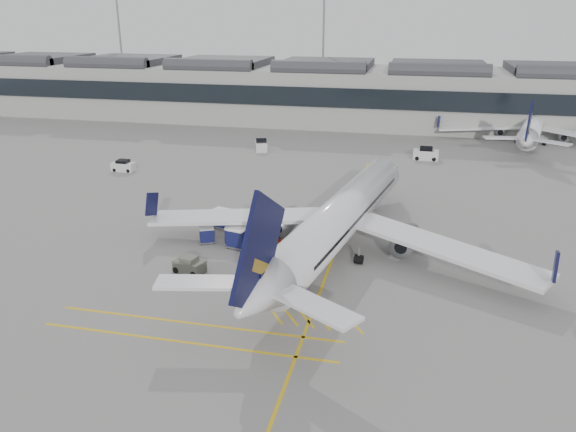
% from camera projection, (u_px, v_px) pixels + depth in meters
% --- Properties ---
extents(ground, '(220.00, 220.00, 0.00)m').
position_uv_depth(ground, '(218.00, 265.00, 51.19)').
color(ground, gray).
rests_on(ground, ground).
extents(terminal, '(200.00, 20.45, 12.40)m').
position_uv_depth(terminal, '(335.00, 92.00, 114.88)').
color(terminal, '#9E9E99').
rests_on(terminal, ground).
extents(light_masts, '(113.00, 0.60, 25.45)m').
position_uv_depth(light_masts, '(338.00, 46.00, 125.23)').
color(light_masts, slate).
rests_on(light_masts, ground).
extents(apron_markings, '(0.25, 60.00, 0.01)m').
position_uv_depth(apron_markings, '(341.00, 234.00, 58.23)').
color(apron_markings, gold).
rests_on(apron_markings, ground).
extents(airliner_main, '(37.87, 41.73, 11.18)m').
position_uv_depth(airliner_main, '(339.00, 219.00, 53.08)').
color(airliner_main, white).
rests_on(airliner_main, ground).
extents(airliner_far, '(31.46, 34.76, 9.38)m').
position_uv_depth(airliner_far, '(533.00, 127.00, 98.05)').
color(airliner_far, white).
rests_on(airliner_far, ground).
extents(belt_loader, '(4.50, 2.04, 1.79)m').
position_uv_depth(belt_loader, '(313.00, 242.00, 55.09)').
color(belt_loader, silver).
rests_on(belt_loader, ground).
extents(baggage_cart_a, '(2.23, 1.98, 2.01)m').
position_uv_depth(baggage_cart_a, '(238.00, 237.00, 54.66)').
color(baggage_cart_a, gray).
rests_on(baggage_cart_a, ground).
extents(baggage_cart_b, '(1.92, 1.80, 1.60)m').
position_uv_depth(baggage_cart_b, '(207.00, 235.00, 55.91)').
color(baggage_cart_b, gray).
rests_on(baggage_cart_b, ground).
extents(baggage_cart_c, '(2.30, 2.08, 2.01)m').
position_uv_depth(baggage_cart_c, '(221.00, 218.00, 59.80)').
color(baggage_cart_c, gray).
rests_on(baggage_cart_c, ground).
extents(baggage_cart_d, '(2.02, 1.77, 1.86)m').
position_uv_depth(baggage_cart_d, '(234.00, 235.00, 55.52)').
color(baggage_cart_d, gray).
rests_on(baggage_cart_d, ground).
extents(ramp_agent_a, '(0.82, 0.67, 1.93)m').
position_uv_depth(ramp_agent_a, '(309.00, 238.00, 54.89)').
color(ramp_agent_a, '#DD620B').
rests_on(ramp_agent_a, ground).
extents(ramp_agent_b, '(1.24, 1.19, 2.01)m').
position_uv_depth(ramp_agent_b, '(278.00, 243.00, 53.51)').
color(ramp_agent_b, red).
rests_on(ramp_agent_b, ground).
extents(pushback_tug, '(2.97, 2.23, 1.48)m').
position_uv_depth(pushback_tug, '(190.00, 265.00, 49.64)').
color(pushback_tug, '#4E5144').
rests_on(pushback_tug, ground).
extents(safety_cone_nose, '(0.35, 0.35, 0.48)m').
position_uv_depth(safety_cone_nose, '(338.00, 202.00, 67.44)').
color(safety_cone_nose, '#F24C0A').
rests_on(safety_cone_nose, ground).
extents(safety_cone_engine, '(0.35, 0.35, 0.49)m').
position_uv_depth(safety_cone_engine, '(407.00, 250.00, 53.75)').
color(safety_cone_engine, '#F24C0A').
rests_on(safety_cone_engine, ground).
extents(service_van_left, '(3.23, 1.64, 1.66)m').
position_uv_depth(service_van_left, '(123.00, 166.00, 81.02)').
color(service_van_left, silver).
rests_on(service_van_left, ground).
extents(service_van_mid, '(2.87, 4.07, 1.89)m').
position_uv_depth(service_van_mid, '(261.00, 145.00, 92.92)').
color(service_van_mid, silver).
rests_on(service_van_mid, ground).
extents(service_van_right, '(3.87, 2.00, 1.97)m').
position_uv_depth(service_van_right, '(426.00, 154.00, 87.23)').
color(service_van_right, silver).
rests_on(service_van_right, ground).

